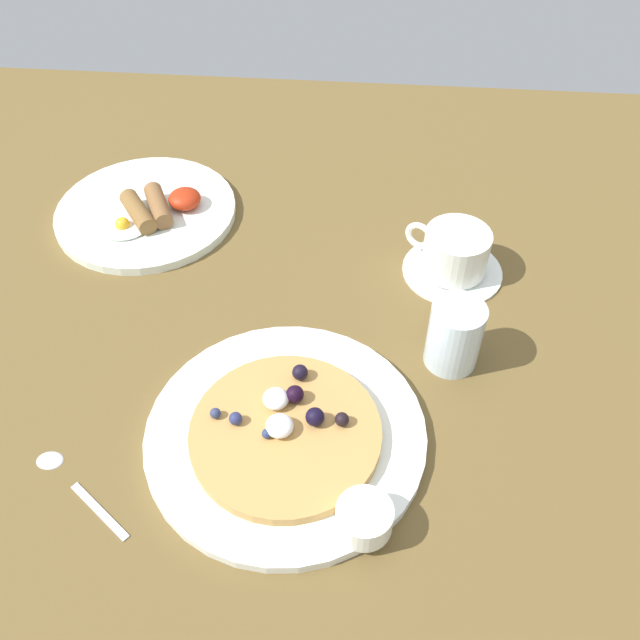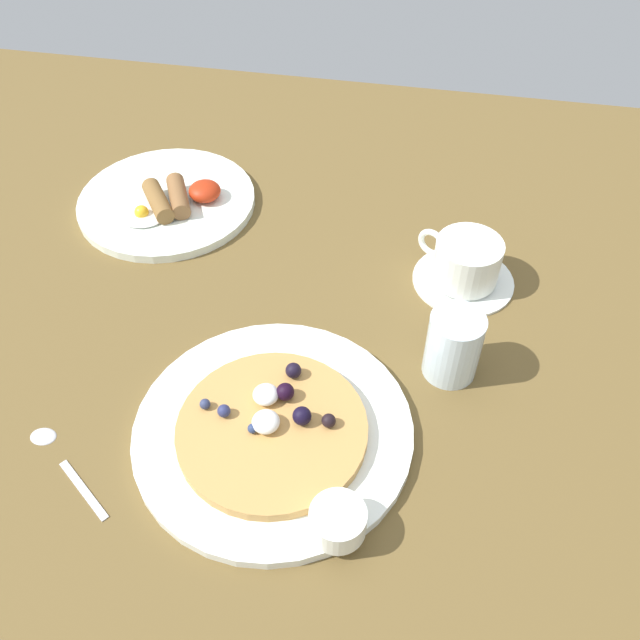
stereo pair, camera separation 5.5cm
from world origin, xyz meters
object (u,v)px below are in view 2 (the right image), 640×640
at_px(syrup_ramekin, 338,521).
at_px(teaspoon, 56,454).
at_px(breakfast_plate, 167,201).
at_px(pancake_plate, 273,430).
at_px(coffee_saucer, 463,279).
at_px(coffee_cup, 466,260).
at_px(water_glass, 453,346).

bearing_deg(syrup_ramekin, teaspoon, 173.96).
bearing_deg(breakfast_plate, pancake_plate, -55.61).
distance_m(coffee_saucer, coffee_cup, 0.03).
bearing_deg(coffee_cup, breakfast_plate, 169.20).
bearing_deg(syrup_ramekin, breakfast_plate, 125.90).
height_order(teaspoon, water_glass, water_glass).
relative_size(coffee_saucer, teaspoon, 1.09).
relative_size(coffee_saucer, water_glass, 1.55).
distance_m(teaspoon, water_glass, 0.44).
xyz_separation_m(syrup_ramekin, water_glass, (0.09, 0.22, 0.01)).
bearing_deg(water_glass, syrup_ramekin, -112.43).
distance_m(pancake_plate, coffee_cup, 0.33).
bearing_deg(breakfast_plate, coffee_saucer, -10.86).
bearing_deg(syrup_ramekin, coffee_saucer, 74.77).
bearing_deg(breakfast_plate, syrup_ramekin, -54.10).
distance_m(breakfast_plate, water_glass, 0.48).
distance_m(coffee_saucer, water_glass, 0.16).
height_order(syrup_ramekin, coffee_cup, coffee_cup).
bearing_deg(water_glass, teaspoon, -154.16).
distance_m(coffee_saucer, teaspoon, 0.53).
height_order(coffee_saucer, coffee_cup, coffee_cup).
bearing_deg(pancake_plate, teaspoon, -162.61).
xyz_separation_m(breakfast_plate, coffee_cup, (0.43, -0.08, 0.03)).
relative_size(breakfast_plate, teaspoon, 2.14).
bearing_deg(coffee_saucer, water_glass, -93.72).
bearing_deg(water_glass, breakfast_plate, 151.03).
relative_size(breakfast_plate, coffee_saucer, 1.95).
distance_m(pancake_plate, syrup_ramekin, 0.13).
bearing_deg(pancake_plate, coffee_cup, 55.84).
bearing_deg(coffee_saucer, pancake_plate, -124.42).
xyz_separation_m(breakfast_plate, teaspoon, (0.03, -0.42, -0.00)).
relative_size(syrup_ramekin, teaspoon, 0.45).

